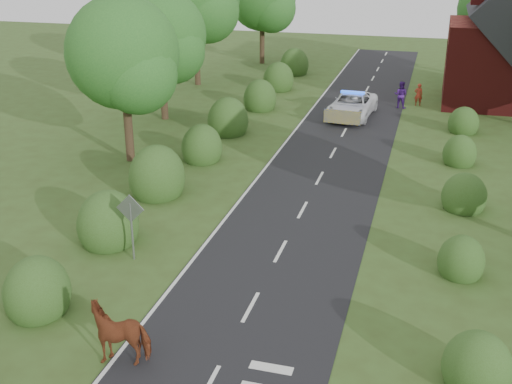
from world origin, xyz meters
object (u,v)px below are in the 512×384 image
(police_van, at_px, (352,105))
(pedestrian_red, at_px, (418,95))
(pedestrian_purple, at_px, (401,95))
(cow, at_px, (122,334))
(road_sign, at_px, (131,217))

(police_van, xyz_separation_m, pedestrian_red, (3.99, 4.18, 0.00))
(pedestrian_red, height_order, pedestrian_purple, pedestrian_purple)
(cow, height_order, pedestrian_red, pedestrian_red)
(pedestrian_red, distance_m, pedestrian_purple, 1.53)
(road_sign, bearing_deg, pedestrian_purple, 72.63)
(road_sign, bearing_deg, cow, -67.13)
(cow, bearing_deg, pedestrian_purple, 155.13)
(pedestrian_red, bearing_deg, police_van, 37.94)
(cow, xyz_separation_m, police_van, (2.66, 27.08, 0.04))
(police_van, xyz_separation_m, pedestrian_purple, (2.85, 3.17, 0.15))
(cow, bearing_deg, road_sign, -171.68)
(cow, relative_size, police_van, 0.36)
(cow, distance_m, pedestrian_purple, 30.75)
(police_van, relative_size, pedestrian_red, 3.72)
(pedestrian_red, bearing_deg, road_sign, 62.60)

